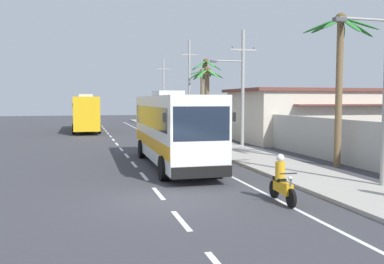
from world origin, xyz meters
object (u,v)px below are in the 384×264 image
object	(u,v)px
motorcycle_beside_bus	(282,183)
palm_nearest	(202,88)
coach_bus_far_lane	(86,112)
palm_fourth	(206,82)
palm_second	(340,60)
utility_pole_mid	(242,85)
roadside_building	(329,115)
motorcycle_trailing	(168,136)
utility_pole_far	(189,85)
utility_pole_distant	(164,91)
coach_bus_foreground	(173,127)
palm_third	(207,91)
pedestrian_midwalk	(205,133)

from	to	relation	value
motorcycle_beside_bus	palm_nearest	world-z (taller)	palm_nearest
coach_bus_far_lane	motorcycle_beside_bus	xyz separation A→B (m)	(5.73, -33.56, -1.40)
palm_fourth	palm_second	bearing A→B (deg)	-89.50
utility_pole_mid	roadside_building	bearing A→B (deg)	17.82
motorcycle_trailing	palm_fourth	world-z (taller)	palm_fourth
utility_pole_far	palm_fourth	distance (m)	2.36
motorcycle_trailing	utility_pole_distant	bearing A→B (deg)	79.52
roadside_building	coach_bus_foreground	bearing A→B (deg)	-147.18
motorcycle_beside_bus	motorcycle_trailing	distance (m)	18.14
palm_third	roadside_building	distance (m)	10.30
motorcycle_trailing	pedestrian_midwalk	size ratio (longest dim) A/B	1.16
palm_fourth	palm_nearest	bearing A→B (deg)	77.38
pedestrian_midwalk	palm_third	xyz separation A→B (m)	(1.95, 5.79, 3.03)
pedestrian_midwalk	palm_third	bearing A→B (deg)	-32.44
pedestrian_midwalk	utility_pole_mid	xyz separation A→B (m)	(2.60, -0.30, 3.36)
palm_fourth	palm_third	bearing A→B (deg)	-105.82
motorcycle_beside_bus	motorcycle_trailing	bearing A→B (deg)	90.05
palm_nearest	coach_bus_foreground	bearing A→B (deg)	-109.40
motorcycle_trailing	palm_nearest	world-z (taller)	palm_nearest
coach_bus_foreground	palm_second	xyz separation A→B (m)	(7.91, -2.42, 3.30)
palm_third	palm_fourth	size ratio (longest dim) A/B	0.82
coach_bus_foreground	roadside_building	size ratio (longest dim) A/B	0.68
utility_pole_far	palm_second	size ratio (longest dim) A/B	1.26
pedestrian_midwalk	palm_third	size ratio (longest dim) A/B	0.27
coach_bus_far_lane	utility_pole_mid	xyz separation A→B (m)	(10.48, -18.06, 2.35)
motorcycle_beside_bus	motorcycle_trailing	size ratio (longest dim) A/B	1.00
utility_pole_distant	palm_second	size ratio (longest dim) A/B	1.17
motorcycle_beside_bus	palm_second	distance (m)	9.73
utility_pole_distant	coach_bus_foreground	bearing A→B (deg)	-100.42
coach_bus_foreground	utility_pole_mid	distance (m)	9.94
pedestrian_midwalk	roadside_building	bearing A→B (deg)	-91.29
palm_second	coach_bus_far_lane	bearing A→B (deg)	113.26
motorcycle_trailing	palm_fourth	distance (m)	12.45
coach_bus_foreground	utility_pole_far	distance (m)	22.88
motorcycle_beside_bus	palm_second	size ratio (longest dim) A/B	0.26
coach_bus_foreground	utility_pole_mid	size ratio (longest dim) A/B	1.34
coach_bus_far_lane	palm_second	xyz separation A→B (m)	(11.86, -27.59, 3.24)
coach_bus_far_lane	palm_second	bearing A→B (deg)	-66.74
coach_bus_far_lane	utility_pole_far	distance (m)	11.40
pedestrian_midwalk	palm_second	distance (m)	11.43
utility_pole_mid	palm_nearest	world-z (taller)	utility_pole_mid
coach_bus_foreground	palm_third	size ratio (longest dim) A/B	1.79
motorcycle_beside_bus	utility_pole_mid	xyz separation A→B (m)	(4.75, 15.50, 3.75)
coach_bus_far_lane	roadside_building	distance (m)	24.65
motorcycle_beside_bus	roadside_building	world-z (taller)	roadside_building
palm_fourth	roadside_building	world-z (taller)	palm_fourth
pedestrian_midwalk	coach_bus_foreground	bearing A→B (deg)	138.21
palm_fourth	coach_bus_foreground	bearing A→B (deg)	-111.40
utility_pole_distant	palm_second	bearing A→B (deg)	-88.19
coach_bus_foreground	palm_nearest	size ratio (longest dim) A/B	1.59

